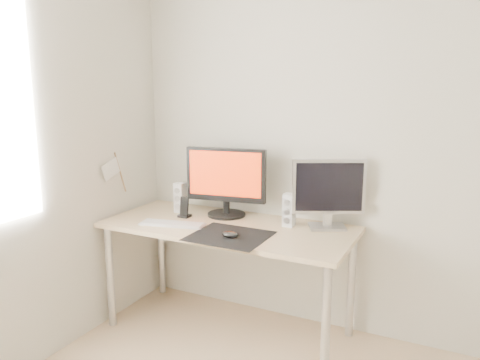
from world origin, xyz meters
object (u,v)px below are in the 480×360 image
(mouse, at_px, (230,234))
(speaker_right, at_px, (289,210))
(keyboard, at_px, (172,224))
(desk, at_px, (228,236))
(speaker_left, at_px, (180,198))
(phone_dock, at_px, (184,211))
(second_monitor, at_px, (329,190))
(main_monitor, at_px, (226,179))

(mouse, distance_m, speaker_right, 0.45)
(keyboard, bearing_deg, desk, 26.75)
(speaker_left, xyz_separation_m, phone_dock, (0.10, -0.10, -0.06))
(mouse, relative_size, phone_dock, 0.76)
(desk, relative_size, speaker_right, 7.67)
(second_monitor, bearing_deg, desk, -159.63)
(speaker_left, distance_m, phone_dock, 0.15)
(keyboard, bearing_deg, second_monitor, 22.67)
(speaker_right, bearing_deg, speaker_left, -178.65)
(phone_dock, bearing_deg, mouse, -28.29)
(second_monitor, xyz_separation_m, phone_dock, (-0.94, -0.19, -0.20))
(speaker_right, relative_size, keyboard, 0.48)
(desk, xyz_separation_m, main_monitor, (-0.11, 0.18, 0.33))
(second_monitor, height_order, speaker_right, second_monitor)
(keyboard, bearing_deg, speaker_right, 24.56)
(main_monitor, bearing_deg, speaker_left, -171.30)
(speaker_right, height_order, phone_dock, speaker_right)
(mouse, xyz_separation_m, phone_dock, (-0.48, 0.26, 0.02))
(keyboard, bearing_deg, speaker_left, 113.82)
(mouse, height_order, speaker_left, speaker_left)
(mouse, xyz_separation_m, second_monitor, (0.45, 0.45, 0.22))
(desk, xyz_separation_m, speaker_left, (-0.44, 0.13, 0.18))
(desk, height_order, main_monitor, main_monitor)
(main_monitor, relative_size, speaker_left, 2.64)
(mouse, bearing_deg, phone_dock, 151.71)
(desk, relative_size, main_monitor, 2.91)
(speaker_right, bearing_deg, main_monitor, 176.03)
(second_monitor, xyz_separation_m, keyboard, (-0.90, -0.38, -0.23))
(desk, distance_m, keyboard, 0.36)
(keyboard, bearing_deg, mouse, -8.75)
(mouse, height_order, desk, mouse)
(speaker_left, distance_m, speaker_right, 0.80)
(main_monitor, distance_m, speaker_left, 0.37)
(second_monitor, height_order, phone_dock, second_monitor)
(main_monitor, bearing_deg, second_monitor, 3.03)
(speaker_left, relative_size, phone_dock, 1.51)
(mouse, height_order, second_monitor, second_monitor)
(desk, xyz_separation_m, phone_dock, (-0.35, 0.03, 0.12))
(speaker_left, xyz_separation_m, speaker_right, (0.80, 0.02, 0.00))
(speaker_left, bearing_deg, second_monitor, 4.88)
(second_monitor, xyz_separation_m, speaker_right, (-0.23, -0.07, -0.14))
(speaker_left, xyz_separation_m, keyboard, (0.13, -0.29, -0.10))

